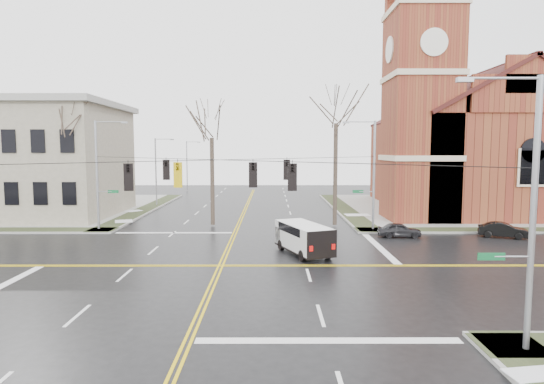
{
  "coord_description": "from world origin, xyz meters",
  "views": [
    {
      "loc": [
        2.97,
        -26.12,
        6.81
      ],
      "look_at": [
        3.02,
        6.0,
        3.78
      ],
      "focal_mm": 30.0,
      "sensor_mm": 36.0,
      "label": 1
    }
  ],
  "objects_px": {
    "streetlight_north_a": "(157,169)",
    "streetlight_north_b": "(188,164)",
    "cargo_van": "(302,236)",
    "parked_car_b": "(503,230)",
    "tree_nw_far": "(78,129)",
    "tree_ne": "(336,116)",
    "signal_pole_nw": "(99,172)",
    "church": "(467,135)",
    "signal_pole_ne": "(372,172)",
    "signal_pole_se": "(528,207)",
    "tree_nw_near": "(212,132)",
    "parked_car_a": "(399,230)"
  },
  "relations": [
    {
      "from": "streetlight_north_a",
      "to": "tree_ne",
      "type": "xyz_separation_m",
      "value": [
        19.24,
        -14.36,
        5.17
      ]
    },
    {
      "from": "streetlight_north_a",
      "to": "parked_car_a",
      "type": "relative_size",
      "value": 2.41
    },
    {
      "from": "tree_nw_far",
      "to": "tree_ne",
      "type": "relative_size",
      "value": 0.89
    },
    {
      "from": "signal_pole_nw",
      "to": "tree_nw_near",
      "type": "relative_size",
      "value": 0.78
    },
    {
      "from": "parked_car_b",
      "to": "tree_nw_near",
      "type": "height_order",
      "value": "tree_nw_near"
    },
    {
      "from": "signal_pole_se",
      "to": "streetlight_north_b",
      "type": "bearing_deg",
      "value": 110.27
    },
    {
      "from": "parked_car_b",
      "to": "signal_pole_ne",
      "type": "bearing_deg",
      "value": 94.15
    },
    {
      "from": "cargo_van",
      "to": "parked_car_b",
      "type": "height_order",
      "value": "cargo_van"
    },
    {
      "from": "tree_nw_near",
      "to": "parked_car_b",
      "type": "bearing_deg",
      "value": -12.72
    },
    {
      "from": "signal_pole_se",
      "to": "streetlight_north_b",
      "type": "xyz_separation_m",
      "value": [
        -21.97,
        59.5,
        -0.48
      ]
    },
    {
      "from": "streetlight_north_b",
      "to": "parked_car_b",
      "type": "relative_size",
      "value": 2.23
    },
    {
      "from": "signal_pole_se",
      "to": "tree_nw_near",
      "type": "xyz_separation_m",
      "value": [
        -13.54,
        25.16,
        3.35
      ]
    },
    {
      "from": "church",
      "to": "signal_pole_ne",
      "type": "distance_m",
      "value": 19.22
    },
    {
      "from": "signal_pole_nw",
      "to": "signal_pole_se",
      "type": "xyz_separation_m",
      "value": [
        22.64,
        -23.0,
        0.0
      ]
    },
    {
      "from": "streetlight_north_b",
      "to": "tree_ne",
      "type": "height_order",
      "value": "tree_ne"
    },
    {
      "from": "signal_pole_ne",
      "to": "tree_nw_far",
      "type": "height_order",
      "value": "tree_nw_far"
    },
    {
      "from": "cargo_van",
      "to": "tree_nw_near",
      "type": "distance_m",
      "value": 14.63
    },
    {
      "from": "signal_pole_se",
      "to": "tree_nw_near",
      "type": "bearing_deg",
      "value": 118.28
    },
    {
      "from": "streetlight_north_b",
      "to": "tree_nw_far",
      "type": "xyz_separation_m",
      "value": [
        -3.16,
        -34.31,
        4.11
      ]
    },
    {
      "from": "streetlight_north_a",
      "to": "parked_car_b",
      "type": "relative_size",
      "value": 2.23
    },
    {
      "from": "cargo_van",
      "to": "parked_car_a",
      "type": "bearing_deg",
      "value": 13.55
    },
    {
      "from": "cargo_van",
      "to": "tree_nw_far",
      "type": "distance_m",
      "value": 22.82
    },
    {
      "from": "signal_pole_se",
      "to": "parked_car_a",
      "type": "distance_m",
      "value": 20.7
    },
    {
      "from": "church",
      "to": "tree_ne",
      "type": "bearing_deg",
      "value": -145.43
    },
    {
      "from": "signal_pole_nw",
      "to": "tree_nw_near",
      "type": "height_order",
      "value": "tree_nw_near"
    },
    {
      "from": "streetlight_north_b",
      "to": "tree_nw_far",
      "type": "relative_size",
      "value": 0.67
    },
    {
      "from": "streetlight_north_a",
      "to": "tree_ne",
      "type": "distance_m",
      "value": 24.56
    },
    {
      "from": "parked_car_b",
      "to": "streetlight_north_b",
      "type": "bearing_deg",
      "value": 60.42
    },
    {
      "from": "signal_pole_ne",
      "to": "tree_nw_near",
      "type": "relative_size",
      "value": 0.78
    },
    {
      "from": "tree_ne",
      "to": "signal_pole_nw",
      "type": "bearing_deg",
      "value": -173.87
    },
    {
      "from": "signal_pole_ne",
      "to": "parked_car_a",
      "type": "height_order",
      "value": "signal_pole_ne"
    },
    {
      "from": "streetlight_north_b",
      "to": "cargo_van",
      "type": "relative_size",
      "value": 1.45
    },
    {
      "from": "streetlight_north_a",
      "to": "tree_ne",
      "type": "bearing_deg",
      "value": -36.74
    },
    {
      "from": "church",
      "to": "parked_car_b",
      "type": "relative_size",
      "value": 7.67
    },
    {
      "from": "tree_ne",
      "to": "tree_nw_near",
      "type": "bearing_deg",
      "value": 179.87
    },
    {
      "from": "signal_pole_ne",
      "to": "tree_nw_near",
      "type": "bearing_deg",
      "value": 170.93
    },
    {
      "from": "tree_nw_far",
      "to": "signal_pole_se",
      "type": "bearing_deg",
      "value": -45.06
    },
    {
      "from": "tree_nw_near",
      "to": "parked_car_a",
      "type": "bearing_deg",
      "value": -18.25
    },
    {
      "from": "signal_pole_nw",
      "to": "streetlight_north_a",
      "type": "bearing_deg",
      "value": 87.68
    },
    {
      "from": "signal_pole_nw",
      "to": "signal_pole_se",
      "type": "relative_size",
      "value": 1.0
    },
    {
      "from": "streetlight_north_a",
      "to": "cargo_van",
      "type": "height_order",
      "value": "streetlight_north_a"
    },
    {
      "from": "streetlight_north_a",
      "to": "streetlight_north_b",
      "type": "height_order",
      "value": "same"
    },
    {
      "from": "cargo_van",
      "to": "streetlight_north_a",
      "type": "bearing_deg",
      "value": 100.75
    },
    {
      "from": "signal_pole_nw",
      "to": "parked_car_a",
      "type": "bearing_deg",
      "value": -6.66
    },
    {
      "from": "streetlight_north_b",
      "to": "parked_car_a",
      "type": "distance_m",
      "value": 46.02
    },
    {
      "from": "tree_nw_near",
      "to": "cargo_van",
      "type": "bearing_deg",
      "value": -55.62
    },
    {
      "from": "signal_pole_ne",
      "to": "cargo_van",
      "type": "relative_size",
      "value": 1.63
    },
    {
      "from": "signal_pole_nw",
      "to": "parked_car_a",
      "type": "height_order",
      "value": "signal_pole_nw"
    },
    {
      "from": "church",
      "to": "signal_pole_ne",
      "type": "bearing_deg",
      "value": -135.34
    },
    {
      "from": "signal_pole_ne",
      "to": "streetlight_north_b",
      "type": "bearing_deg",
      "value": 121.05
    }
  ]
}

